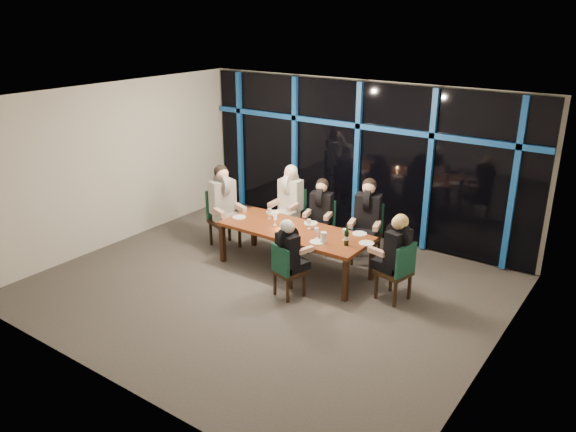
{
  "coord_description": "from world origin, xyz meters",
  "views": [
    {
      "loc": [
        4.95,
        -6.38,
        4.22
      ],
      "look_at": [
        0.0,
        0.6,
        1.05
      ],
      "focal_mm": 35.0,
      "sensor_mm": 36.0,
      "label": 1
    }
  ],
  "objects_px": {
    "diner_far_mid": "(321,205)",
    "diner_end_right": "(396,244)",
    "chair_far_left": "(292,212)",
    "diner_far_left": "(290,193)",
    "diner_end_left": "(223,195)",
    "chair_far_mid": "(322,223)",
    "diner_far_right": "(368,209)",
    "chair_end_right": "(399,269)",
    "chair_end_left": "(222,215)",
    "chair_far_right": "(368,230)",
    "water_pitcher": "(324,237)",
    "diner_near_mid": "(289,246)",
    "wine_bottle": "(346,238)",
    "chair_near_mid": "(286,269)",
    "dining_table": "(295,233)"
  },
  "relations": [
    {
      "from": "dining_table",
      "to": "wine_bottle",
      "type": "bearing_deg",
      "value": -4.45
    },
    {
      "from": "chair_near_mid",
      "to": "chair_end_left",
      "type": "bearing_deg",
      "value": -8.43
    },
    {
      "from": "chair_end_left",
      "to": "diner_far_right",
      "type": "bearing_deg",
      "value": -51.3
    },
    {
      "from": "diner_end_right",
      "to": "diner_far_mid",
      "type": "bearing_deg",
      "value": -103.07
    },
    {
      "from": "chair_far_mid",
      "to": "diner_far_right",
      "type": "relative_size",
      "value": 0.93
    },
    {
      "from": "diner_far_right",
      "to": "wine_bottle",
      "type": "bearing_deg",
      "value": -94.81
    },
    {
      "from": "diner_near_mid",
      "to": "diner_far_mid",
      "type": "bearing_deg",
      "value": -57.19
    },
    {
      "from": "diner_far_right",
      "to": "diner_end_left",
      "type": "bearing_deg",
      "value": -175.51
    },
    {
      "from": "wine_bottle",
      "to": "diner_far_right",
      "type": "bearing_deg",
      "value": 100.47
    },
    {
      "from": "chair_end_left",
      "to": "diner_end_left",
      "type": "xyz_separation_m",
      "value": [
        0.09,
        -0.03,
        0.42
      ]
    },
    {
      "from": "water_pitcher",
      "to": "diner_near_mid",
      "type": "bearing_deg",
      "value": -89.22
    },
    {
      "from": "diner_far_mid",
      "to": "water_pitcher",
      "type": "xyz_separation_m",
      "value": [
        0.76,
        -1.13,
        -0.06
      ]
    },
    {
      "from": "chair_far_left",
      "to": "diner_far_right",
      "type": "xyz_separation_m",
      "value": [
        1.65,
        -0.1,
        0.42
      ]
    },
    {
      "from": "diner_far_mid",
      "to": "diner_end_right",
      "type": "bearing_deg",
      "value": -39.42
    },
    {
      "from": "diner_far_mid",
      "to": "diner_end_right",
      "type": "xyz_separation_m",
      "value": [
        1.88,
        -0.89,
        0.01
      ]
    },
    {
      "from": "chair_far_right",
      "to": "diner_end_left",
      "type": "bearing_deg",
      "value": -173.61
    },
    {
      "from": "diner_far_left",
      "to": "diner_far_mid",
      "type": "bearing_deg",
      "value": -8.84
    },
    {
      "from": "chair_end_right",
      "to": "diner_end_right",
      "type": "distance_m",
      "value": 0.39
    },
    {
      "from": "chair_end_right",
      "to": "diner_end_left",
      "type": "xyz_separation_m",
      "value": [
        -3.55,
        0.07,
        0.49
      ]
    },
    {
      "from": "chair_far_mid",
      "to": "chair_end_left",
      "type": "bearing_deg",
      "value": -165.99
    },
    {
      "from": "diner_far_mid",
      "to": "diner_end_right",
      "type": "height_order",
      "value": "diner_end_right"
    },
    {
      "from": "diner_end_left",
      "to": "diner_far_mid",
      "type": "bearing_deg",
      "value": -42.03
    },
    {
      "from": "chair_end_left",
      "to": "diner_far_mid",
      "type": "distance_m",
      "value": 1.88
    },
    {
      "from": "chair_near_mid",
      "to": "water_pitcher",
      "type": "relative_size",
      "value": 4.93
    },
    {
      "from": "diner_far_left",
      "to": "dining_table",
      "type": "bearing_deg",
      "value": -54.04
    },
    {
      "from": "chair_end_right",
      "to": "chair_end_left",
      "type": "bearing_deg",
      "value": -79.37
    },
    {
      "from": "chair_end_right",
      "to": "chair_far_right",
      "type": "bearing_deg",
      "value": -121.9
    },
    {
      "from": "chair_end_left",
      "to": "chair_end_right",
      "type": "relative_size",
      "value": 1.12
    },
    {
      "from": "chair_end_left",
      "to": "diner_far_right",
      "type": "height_order",
      "value": "diner_far_right"
    },
    {
      "from": "dining_table",
      "to": "water_pitcher",
      "type": "xyz_separation_m",
      "value": [
        0.69,
        -0.2,
        0.16
      ]
    },
    {
      "from": "chair_far_mid",
      "to": "diner_near_mid",
      "type": "xyz_separation_m",
      "value": [
        0.54,
        -1.8,
        0.31
      ]
    },
    {
      "from": "chair_end_right",
      "to": "diner_far_left",
      "type": "height_order",
      "value": "diner_far_left"
    },
    {
      "from": "chair_far_right",
      "to": "chair_near_mid",
      "type": "xyz_separation_m",
      "value": [
        -0.38,
        -1.94,
        -0.1
      ]
    },
    {
      "from": "diner_end_left",
      "to": "diner_end_right",
      "type": "bearing_deg",
      "value": -70.72
    },
    {
      "from": "diner_far_right",
      "to": "chair_end_right",
      "type": "bearing_deg",
      "value": -57.62
    },
    {
      "from": "chair_far_mid",
      "to": "diner_far_mid",
      "type": "height_order",
      "value": "diner_far_mid"
    },
    {
      "from": "chair_far_left",
      "to": "diner_far_left",
      "type": "height_order",
      "value": "diner_far_left"
    },
    {
      "from": "chair_end_left",
      "to": "diner_far_mid",
      "type": "relative_size",
      "value": 1.17
    },
    {
      "from": "chair_far_left",
      "to": "diner_far_left",
      "type": "distance_m",
      "value": 0.41
    },
    {
      "from": "diner_end_right",
      "to": "diner_near_mid",
      "type": "distance_m",
      "value": 1.6
    },
    {
      "from": "dining_table",
      "to": "chair_near_mid",
      "type": "xyz_separation_m",
      "value": [
        0.43,
        -0.87,
        -0.2
      ]
    },
    {
      "from": "chair_end_left",
      "to": "chair_end_right",
      "type": "height_order",
      "value": "chair_end_left"
    },
    {
      "from": "chair_far_mid",
      "to": "chair_far_right",
      "type": "height_order",
      "value": "chair_far_right"
    },
    {
      "from": "water_pitcher",
      "to": "wine_bottle",
      "type": "bearing_deg",
      "value": 42.41
    },
    {
      "from": "diner_far_mid",
      "to": "dining_table",
      "type": "bearing_deg",
      "value": -99.89
    },
    {
      "from": "dining_table",
      "to": "diner_end_left",
      "type": "bearing_deg",
      "value": 176.92
    },
    {
      "from": "chair_far_left",
      "to": "chair_end_right",
      "type": "height_order",
      "value": "chair_far_left"
    },
    {
      "from": "chair_far_left",
      "to": "diner_end_right",
      "type": "xyz_separation_m",
      "value": [
        2.63,
        -1.05,
        0.34
      ]
    },
    {
      "from": "chair_end_left",
      "to": "diner_near_mid",
      "type": "distance_m",
      "value": 2.39
    },
    {
      "from": "dining_table",
      "to": "chair_far_left",
      "type": "bearing_deg",
      "value": 127.06
    }
  ]
}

